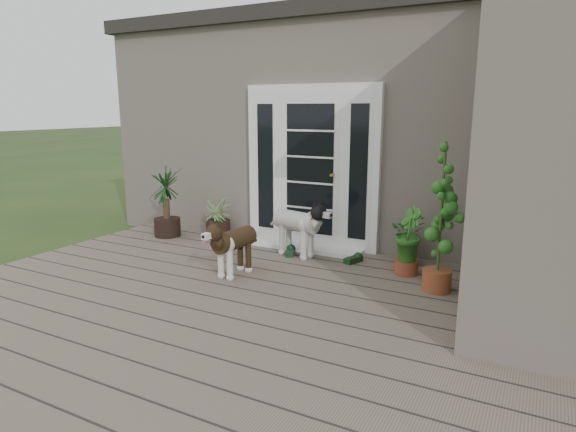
% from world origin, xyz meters
% --- Properties ---
extents(deck, '(6.20, 4.60, 0.12)m').
position_xyz_m(deck, '(0.00, 0.40, 0.06)').
color(deck, '#6B5B4C').
rests_on(deck, ground).
extents(house_main, '(7.40, 4.00, 3.10)m').
position_xyz_m(house_main, '(0.00, 4.65, 1.55)').
color(house_main, '#665E54').
rests_on(house_main, ground).
extents(roof_main, '(7.60, 4.20, 0.20)m').
position_xyz_m(roof_main, '(0.00, 4.65, 3.20)').
color(roof_main, '#2D2826').
rests_on(roof_main, house_main).
extents(door_unit, '(1.90, 0.14, 2.15)m').
position_xyz_m(door_unit, '(-0.20, 2.60, 1.19)').
color(door_unit, white).
rests_on(door_unit, deck).
extents(door_step, '(1.60, 0.40, 0.05)m').
position_xyz_m(door_step, '(-0.20, 2.40, 0.14)').
color(door_step, white).
rests_on(door_step, deck).
extents(brindle_dog, '(0.39, 0.75, 0.60)m').
position_xyz_m(brindle_dog, '(-0.42, 1.07, 0.42)').
color(brindle_dog, '#3B2A15').
rests_on(brindle_dog, deck).
extents(white_dog, '(0.85, 0.51, 0.66)m').
position_xyz_m(white_dog, '(-0.14, 2.05, 0.45)').
color(white_dog, silver).
rests_on(white_dog, deck).
extents(spider_plant, '(0.70, 0.70, 0.63)m').
position_xyz_m(spider_plant, '(-1.61, 2.40, 0.44)').
color(spider_plant, '#9EB46F').
rests_on(spider_plant, deck).
extents(yucca, '(0.93, 0.93, 1.05)m').
position_xyz_m(yucca, '(-2.26, 2.05, 0.64)').
color(yucca, black).
rests_on(yucca, deck).
extents(herb_a, '(0.53, 0.53, 0.53)m').
position_xyz_m(herb_a, '(1.19, 2.40, 0.39)').
color(herb_a, '#1C5D1A').
rests_on(herb_a, deck).
extents(herb_b, '(0.48, 0.48, 0.55)m').
position_xyz_m(herb_b, '(1.28, 2.01, 0.40)').
color(herb_b, '#245418').
rests_on(herb_b, deck).
extents(herb_c, '(0.44, 0.44, 0.61)m').
position_xyz_m(herb_c, '(2.04, 2.17, 0.42)').
color(herb_c, '#225B1A').
rests_on(herb_c, deck).
extents(sapling, '(0.55, 0.55, 1.58)m').
position_xyz_m(sapling, '(1.70, 1.63, 0.91)').
color(sapling, '#165018').
rests_on(sapling, deck).
extents(clog_left, '(0.25, 0.34, 0.09)m').
position_xyz_m(clog_left, '(-0.22, 2.05, 0.17)').
color(clog_left, black).
rests_on(clog_left, deck).
extents(clog_right, '(0.23, 0.32, 0.09)m').
position_xyz_m(clog_right, '(0.61, 2.12, 0.16)').
color(clog_right, black).
rests_on(clog_right, deck).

